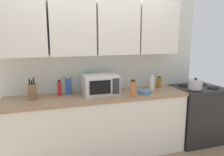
# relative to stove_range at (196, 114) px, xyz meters

# --- Properties ---
(wall_back_with_cabinets) EXTENTS (3.39, 0.38, 2.60)m
(wall_back_with_cabinets) POSITION_rel_stove_range_xyz_m (-1.65, 0.25, 1.13)
(wall_back_with_cabinets) COLOR silver
(wall_back_with_cabinets) RESTS_ON ground_plane
(counter_run) EXTENTS (2.52, 0.63, 0.90)m
(counter_run) POSITION_rel_stove_range_xyz_m (-1.65, 0.02, -0.00)
(counter_run) COLOR white
(counter_run) RESTS_ON ground_plane
(stove_range) EXTENTS (0.76, 0.64, 0.91)m
(stove_range) POSITION_rel_stove_range_xyz_m (0.00, 0.00, 0.00)
(stove_range) COLOR black
(stove_range) RESTS_ON ground_plane
(kettle) EXTENTS (0.21, 0.21, 0.18)m
(kettle) POSITION_rel_stove_range_xyz_m (-0.17, -0.14, 0.53)
(kettle) COLOR #B2B2B7
(kettle) RESTS_ON stove_range
(microwave) EXTENTS (0.48, 0.37, 0.28)m
(microwave) POSITION_rel_stove_range_xyz_m (-1.60, 0.07, 0.59)
(microwave) COLOR silver
(microwave) RESTS_ON counter_run
(knife_block) EXTENTS (0.10, 0.12, 0.28)m
(knife_block) POSITION_rel_stove_range_xyz_m (-2.51, 0.09, 0.55)
(knife_block) COLOR brown
(knife_block) RESTS_ON counter_run
(bottle_white_jar) EXTENTS (0.08, 0.08, 0.22)m
(bottle_white_jar) POSITION_rel_stove_range_xyz_m (-0.77, 0.11, 0.55)
(bottle_white_jar) COLOR white
(bottle_white_jar) RESTS_ON counter_run
(bottle_spice_jar) EXTENTS (0.08, 0.08, 0.23)m
(bottle_spice_jar) POSITION_rel_stove_range_xyz_m (-1.22, -0.20, 0.56)
(bottle_spice_jar) COLOR #BC6638
(bottle_spice_jar) RESTS_ON counter_run
(bottle_blue_cleaner) EXTENTS (0.08, 0.08, 0.25)m
(bottle_blue_cleaner) POSITION_rel_stove_range_xyz_m (-2.03, 0.22, 0.57)
(bottle_blue_cleaner) COLOR #2D56B7
(bottle_blue_cleaner) RESTS_ON counter_run
(bottle_amber_vinegar) EXTENTS (0.07, 0.07, 0.17)m
(bottle_amber_vinegar) POSITION_rel_stove_range_xyz_m (-0.60, 0.20, 0.53)
(bottle_amber_vinegar) COLOR #AD701E
(bottle_amber_vinegar) RESTS_ON counter_run
(bottle_red_sauce) EXTENTS (0.06, 0.06, 0.22)m
(bottle_red_sauce) POSITION_rel_stove_range_xyz_m (-2.16, 0.14, 0.55)
(bottle_red_sauce) COLOR red
(bottle_red_sauce) RESTS_ON counter_run
(bowl_ceramic_small) EXTENTS (0.20, 0.20, 0.05)m
(bowl_ceramic_small) POSITION_rel_stove_range_xyz_m (-0.99, -0.10, 0.47)
(bowl_ceramic_small) COLOR teal
(bowl_ceramic_small) RESTS_ON counter_run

